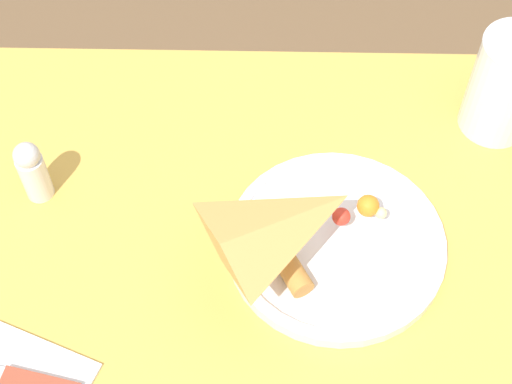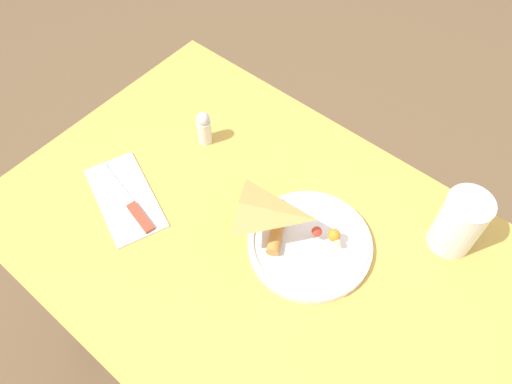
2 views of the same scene
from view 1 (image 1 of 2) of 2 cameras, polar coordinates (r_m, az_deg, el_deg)
dining_table at (r=0.93m, az=4.48°, el=-10.65°), size 1.14×0.68×0.76m
plate_pizza at (r=0.83m, az=5.83°, el=-3.56°), size 0.23×0.23×0.05m
milk_glass at (r=0.94m, az=17.62°, el=7.15°), size 0.08×0.08×0.13m
salt_shaker at (r=0.88m, az=-15.95°, el=1.52°), size 0.03×0.03×0.08m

